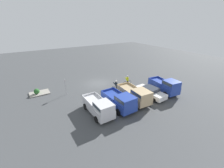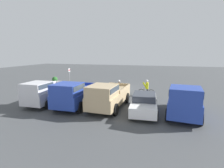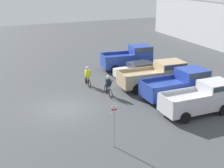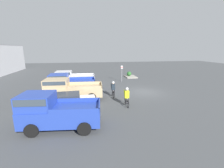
{
  "view_description": "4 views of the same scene",
  "coord_description": "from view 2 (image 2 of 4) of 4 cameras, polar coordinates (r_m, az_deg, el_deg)",
  "views": [
    {
      "loc": [
        10.74,
        21.86,
        10.26
      ],
      "look_at": [
        -0.42,
        3.82,
        1.2
      ],
      "focal_mm": 24.0,
      "sensor_mm": 36.0,
      "label": 1
    },
    {
      "loc": [
        -5.37,
        21.09,
        4.45
      ],
      "look_at": [
        -0.42,
        3.82,
        1.2
      ],
      "focal_mm": 28.0,
      "sensor_mm": 36.0,
      "label": 2
    },
    {
      "loc": [
        19.83,
        -4.74,
        9.0
      ],
      "look_at": [
        -0.42,
        3.82,
        1.2
      ],
      "focal_mm": 50.0,
      "sensor_mm": 36.0,
      "label": 3
    },
    {
      "loc": [
        -16.26,
        6.46,
        5.02
      ],
      "look_at": [
        -0.42,
        3.82,
        1.2
      ],
      "focal_mm": 24.0,
      "sensor_mm": 36.0,
      "label": 4
    }
  ],
  "objects": [
    {
      "name": "ground_plane",
      "position": [
        22.21,
        1.68,
        -1.3
      ],
      "size": [
        80.0,
        80.0,
        0.0
      ],
      "primitive_type": "plane",
      "color": "#424447"
    },
    {
      "name": "pickup_truck_0",
      "position": [
        13.02,
        22.54,
        -5.07
      ],
      "size": [
        2.58,
        5.03,
        2.32
      ],
      "color": "#233D9E",
      "rests_on": "ground_plane"
    },
    {
      "name": "sedan_0",
      "position": [
        13.44,
        10.42,
        -6.03
      ],
      "size": [
        2.2,
        4.84,
        1.43
      ],
      "color": "white",
      "rests_on": "ground_plane"
    },
    {
      "name": "pickup_truck_1",
      "position": [
        13.81,
        -1.3,
        -3.7
      ],
      "size": [
        2.47,
        5.63,
        2.13
      ],
      "color": "tan",
      "rests_on": "ground_plane"
    },
    {
      "name": "pickup_truck_2",
      "position": [
        14.55,
        -12.2,
        -3.17
      ],
      "size": [
        2.41,
        5.15,
        2.17
      ],
      "color": "#233D9E",
      "rests_on": "ground_plane"
    },
    {
      "name": "pickup_truck_3",
      "position": [
        16.2,
        -20.68,
        -2.43
      ],
      "size": [
        2.14,
        5.04,
        2.09
      ],
      "color": "silver",
      "rests_on": "ground_plane"
    },
    {
      "name": "cyclist_0",
      "position": [
        18.14,
        2.25,
        -1.22
      ],
      "size": [
        1.81,
        0.47,
        1.68
      ],
      "color": "black",
      "rests_on": "ground_plane"
    },
    {
      "name": "cyclist_1",
      "position": [
        18.43,
        11.25,
        -1.15
      ],
      "size": [
        1.73,
        0.47,
        1.72
      ],
      "color": "black",
      "rests_on": "ground_plane"
    },
    {
      "name": "fire_lane_sign",
      "position": [
        23.08,
        -13.73,
        2.71
      ],
      "size": [
        0.07,
        0.3,
        2.55
      ],
      "color": "#9E9EA3",
      "rests_on": "ground_plane"
    },
    {
      "name": "curb_island",
      "position": [
        27.09,
        -17.33,
        0.5
      ],
      "size": [
        2.77,
        1.86,
        0.15
      ],
      "primitive_type": "cube",
      "color": "gray",
      "rests_on": "ground_plane"
    },
    {
      "name": "shrub",
      "position": [
        27.06,
        -18.17,
        1.46
      ],
      "size": [
        0.8,
        0.8,
        0.8
      ],
      "color": "#286028",
      "rests_on": "curb_island"
    }
  ]
}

